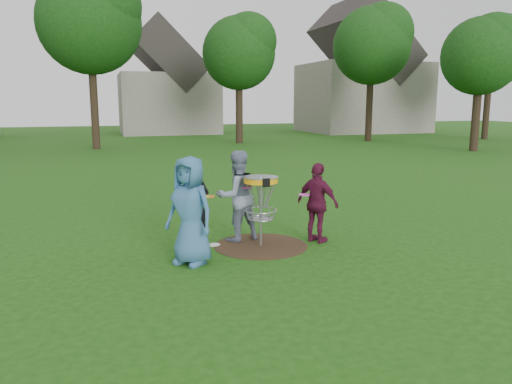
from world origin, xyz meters
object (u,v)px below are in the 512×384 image
object	(u,v)px
player_blue	(190,211)
disc_golf_basket	(261,194)
player_black	(195,205)
player_grey	(237,196)
player_maroon	(318,203)

from	to	relation	value
player_blue	disc_golf_basket	world-z (taller)	player_blue
player_black	disc_golf_basket	xyz separation A→B (m)	(1.16, -0.52, 0.25)
player_grey	player_maroon	xyz separation A→B (m)	(1.46, -0.62, -0.11)
player_blue	player_black	world-z (taller)	player_blue
player_blue	disc_golf_basket	xyz separation A→B (m)	(1.46, 0.64, 0.10)
player_grey	player_maroon	distance (m)	1.59
player_maroon	player_blue	bearing A→B (deg)	70.80
player_blue	player_black	size ratio (longest dim) A/B	1.20
player_black	player_maroon	bearing A→B (deg)	10.20
player_grey	disc_golf_basket	size ratio (longest dim) A/B	1.30
player_maroon	disc_golf_basket	xyz separation A→B (m)	(-1.14, 0.08, 0.23)
player_grey	disc_golf_basket	bearing A→B (deg)	107.26
player_grey	player_blue	bearing A→B (deg)	33.16
player_black	player_grey	xyz separation A→B (m)	(0.85, 0.02, 0.13)
player_black	disc_golf_basket	distance (m)	1.30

